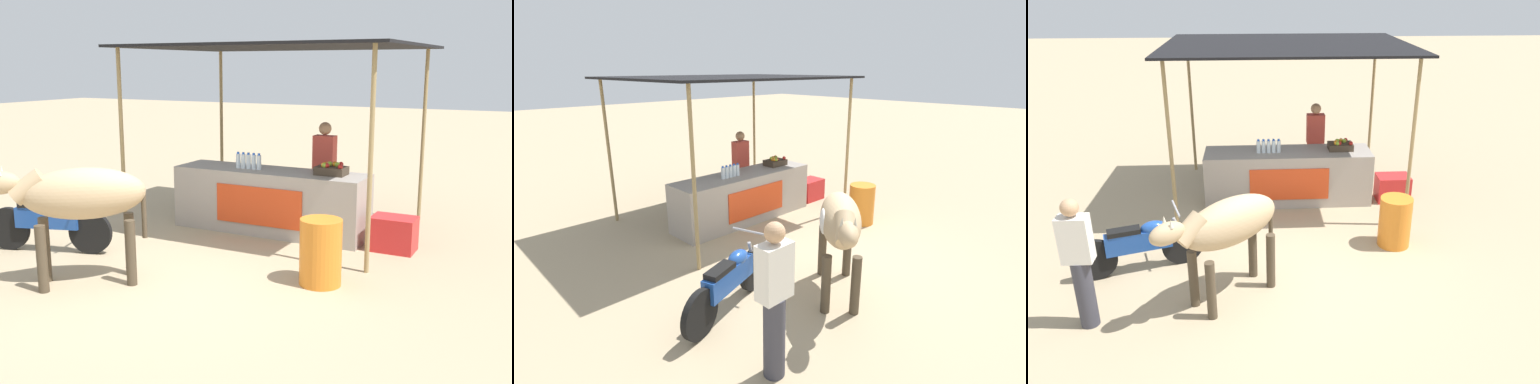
{
  "view_description": "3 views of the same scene",
  "coord_description": "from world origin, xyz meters",
  "views": [
    {
      "loc": [
        3.93,
        -5.84,
        2.52
      ],
      "look_at": [
        0.48,
        0.81,
        0.93
      ],
      "focal_mm": 42.0,
      "sensor_mm": 36.0,
      "label": 1
    },
    {
      "loc": [
        -4.96,
        -3.64,
        2.97
      ],
      "look_at": [
        -0.33,
        1.09,
        0.9
      ],
      "focal_mm": 28.0,
      "sensor_mm": 36.0,
      "label": 2
    },
    {
      "loc": [
        -0.58,
        -6.33,
        3.85
      ],
      "look_at": [
        -0.16,
        0.69,
        0.81
      ],
      "focal_mm": 35.0,
      "sensor_mm": 36.0,
      "label": 3
    }
  ],
  "objects": [
    {
      "name": "stall_awning",
      "position": [
        0.0,
        2.5,
        2.69
      ],
      "size": [
        4.2,
        3.2,
        2.81
      ],
      "color": "black",
      "rests_on": "ground"
    },
    {
      "name": "water_barrel",
      "position": [
        1.53,
        0.41,
        0.39
      ],
      "size": [
        0.49,
        0.49,
        0.79
      ],
      "primitive_type": "cylinder",
      "color": "orange",
      "rests_on": "ground"
    },
    {
      "name": "vendor_behind_counter",
      "position": [
        0.58,
        2.95,
        0.85
      ],
      "size": [
        0.34,
        0.22,
        1.65
      ],
      "color": "#383842",
      "rests_on": "ground"
    },
    {
      "name": "stall_counter",
      "position": [
        0.0,
        2.2,
        0.48
      ],
      "size": [
        3.0,
        0.82,
        0.96
      ],
      "color": "#9E9389",
      "rests_on": "ground"
    },
    {
      "name": "ground_plane",
      "position": [
        0.0,
        0.0,
        0.0
      ],
      "size": [
        60.0,
        60.0,
        0.0
      ],
      "primitive_type": "plane",
      "color": "tan"
    },
    {
      "name": "motorcycle_parked",
      "position": [
        -2.22,
        -0.12,
        0.43
      ],
      "size": [
        1.74,
        0.75,
        0.9
      ],
      "color": "black",
      "rests_on": "ground"
    },
    {
      "name": "fruit_crate",
      "position": [
        0.96,
        2.25,
        1.04
      ],
      "size": [
        0.44,
        0.32,
        0.18
      ],
      "color": "#3F3326",
      "rests_on": "stall_counter"
    },
    {
      "name": "cow",
      "position": [
        -0.96,
        -0.84,
        1.03
      ],
      "size": [
        1.61,
        1.47,
        1.44
      ],
      "color": "tan",
      "rests_on": "ground"
    },
    {
      "name": "passerby_on_street",
      "position": [
        -2.62,
        -1.3,
        0.85
      ],
      "size": [
        0.34,
        0.22,
        1.65
      ],
      "color": "#383842",
      "rests_on": "ground"
    },
    {
      "name": "water_bottle_row",
      "position": [
        -0.35,
        2.15,
        1.07
      ],
      "size": [
        0.43,
        0.07,
        0.25
      ],
      "color": "silver",
      "rests_on": "stall_counter"
    },
    {
      "name": "cooler_box",
      "position": [
        1.95,
        2.1,
        0.24
      ],
      "size": [
        0.6,
        0.44,
        0.48
      ],
      "primitive_type": "cube",
      "color": "red",
      "rests_on": "ground"
    }
  ]
}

